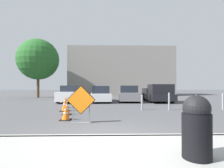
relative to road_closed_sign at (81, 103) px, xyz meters
name	(u,v)px	position (x,y,z in m)	size (l,w,h in m)	color
ground_plane	(108,103)	(1.08, 7.85, -0.79)	(96.00, 96.00, 0.00)	#4C4C4F
sidewalk_strip	(109,153)	(1.08, -3.25, -0.72)	(24.00, 2.21, 0.14)	#999993
curb_lip	(109,138)	(1.08, -2.15, -0.72)	(24.00, 0.20, 0.14)	#999993
road_closed_sign	(81,103)	(0.00, 0.00, 0.00)	(1.13, 0.20, 1.48)	black
traffic_cone_nearest	(66,113)	(-0.75, 0.65, -0.50)	(0.46, 0.46, 0.61)	black
traffic_cone_second	(67,109)	(-1.03, 2.02, -0.48)	(0.42, 0.42, 0.64)	black
traffic_cone_third	(65,104)	(-1.44, 3.32, -0.40)	(0.52, 0.52, 0.81)	black
traffic_cone_fourth	(66,102)	(-1.72, 4.76, -0.42)	(0.38, 0.38, 0.76)	black
parked_car_nearest	(71,94)	(-2.29, 9.08, -0.10)	(1.87, 4.09, 1.48)	silver
parked_car_second	(101,94)	(0.36, 9.39, -0.14)	(2.01, 4.56, 1.45)	silver
parked_car_third	(129,94)	(3.02, 9.64, -0.12)	(2.07, 4.48, 1.49)	slate
pickup_truck	(158,94)	(5.67, 9.22, -0.07)	(2.15, 5.14, 1.60)	black
trash_bin	(197,126)	(2.67, -3.69, -0.07)	(0.51, 0.51, 1.15)	black
bollard_nearest	(142,102)	(3.11, 3.63, -0.31)	(0.12, 0.12, 0.91)	gray
bollard_second	(169,101)	(4.76, 3.63, -0.24)	(0.12, 0.12, 1.04)	gray
bollard_third	(196,102)	(6.41, 3.63, -0.30)	(0.12, 0.12, 0.92)	gray
bollard_fourth	(223,101)	(8.06, 3.63, -0.27)	(0.12, 0.12, 1.00)	gray
building_facade_backdrop	(121,72)	(3.07, 20.47, 2.83)	(15.64, 5.00, 7.25)	gray
street_tree_behind_lot	(38,59)	(-7.61, 14.94, 3.94)	(5.04, 5.04, 7.26)	#513823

